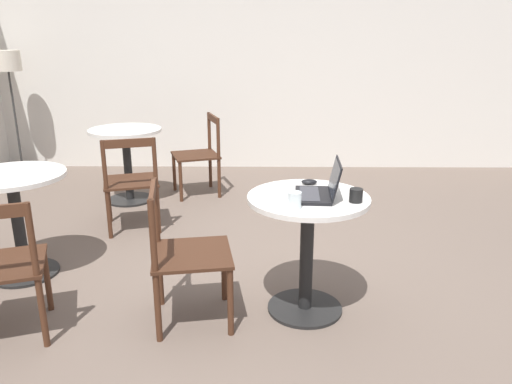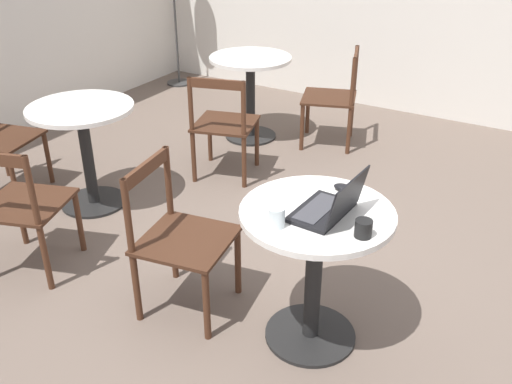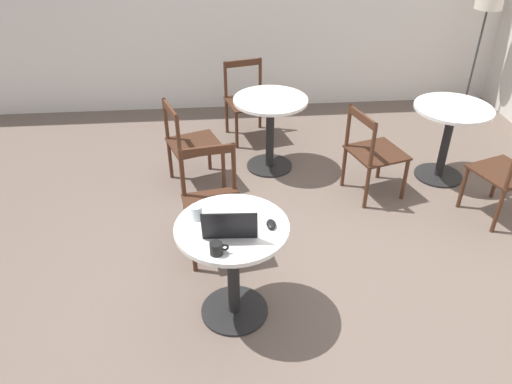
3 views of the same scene
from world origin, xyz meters
name	(u,v)px [view 2 (image 2 of 3)]	position (x,y,z in m)	size (l,w,h in m)	color
ground_plane	(279,284)	(0.00, 0.00, 0.00)	(16.00, 16.00, 0.00)	#66564C
cafe_table_near	(315,249)	(-0.30, -0.35, 0.54)	(0.72, 0.72, 0.75)	black
cafe_table_mid	(250,80)	(1.83, 1.29, 0.54)	(0.72, 0.72, 0.75)	black
cafe_table_far	(84,135)	(0.16, 1.63, 0.54)	(0.72, 0.72, 0.75)	black
chair_near_back	(179,238)	(-0.42, 0.38, 0.43)	(0.52, 0.52, 0.84)	#472819
chair_mid_front	(334,97)	(2.07, 0.59, 0.43)	(0.58, 0.58, 0.84)	#472819
chair_mid_left	(224,125)	(1.03, 1.05, 0.43)	(0.57, 0.57, 0.84)	#472819
chair_far_left	(21,207)	(-0.62, 1.36, 0.43)	(0.58, 0.58, 0.84)	#472819
laptop	(330,207)	(-0.32, -0.41, 0.79)	(0.34, 0.27, 0.21)	black
mouse	(344,188)	(-0.06, -0.37, 0.76)	(0.06, 0.10, 0.03)	black
mug	(364,228)	(-0.40, -0.60, 0.79)	(0.11, 0.07, 0.08)	black
drinking_glass	(276,217)	(-0.52, -0.25, 0.80)	(0.08, 0.08, 0.09)	silver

